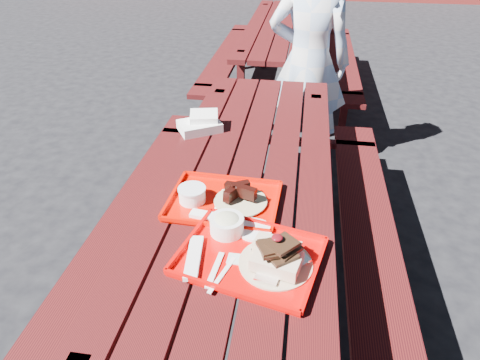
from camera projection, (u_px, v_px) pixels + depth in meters
The scene contains 7 objects.
ground at pixel (244, 295), 2.26m from camera, with size 60.00×60.00×0.00m, color black.
picnic_table_near at pixel (245, 210), 1.95m from camera, with size 1.41×2.40×0.75m.
picnic_table_far at pixel (285, 44), 4.28m from camera, with size 1.41×2.40×0.75m.
near_tray at pixel (252, 248), 1.41m from camera, with size 0.51×0.44×0.14m.
far_tray at pixel (222, 200), 1.66m from camera, with size 0.44×0.35×0.07m.
white_cloth at pixel (201, 123), 2.20m from camera, with size 0.25×0.24×0.08m.
person at pixel (308, 63), 3.01m from camera, with size 0.58×0.38×1.60m, color #A5BEDE.
Camera 1 is at (0.22, -1.55, 1.74)m, focal length 32.00 mm.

